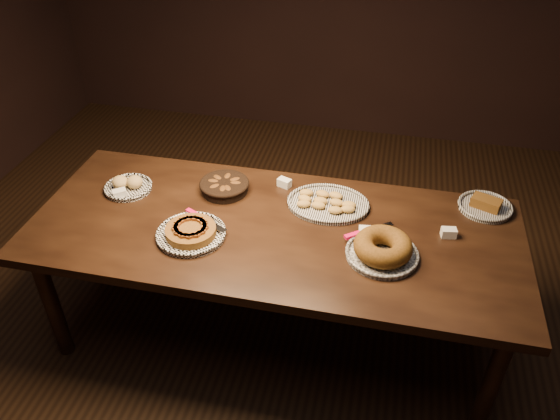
% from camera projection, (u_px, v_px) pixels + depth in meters
% --- Properties ---
extents(ground, '(5.00, 5.00, 0.00)m').
position_uv_depth(ground, '(274.00, 330.00, 3.11)').
color(ground, black).
rests_on(ground, ground).
extents(buffet_table, '(2.40, 1.00, 0.75)m').
position_uv_depth(buffet_table, '(274.00, 239.00, 2.71)').
color(buffet_table, black).
rests_on(buffet_table, ground).
extents(apple_tart_plate, '(0.33, 0.34, 0.06)m').
position_uv_depth(apple_tart_plate, '(191.00, 232.00, 2.59)').
color(apple_tart_plate, white).
rests_on(apple_tart_plate, buffet_table).
extents(madeleine_platter, '(0.42, 0.34, 0.05)m').
position_uv_depth(madeleine_platter, '(327.00, 203.00, 2.79)').
color(madeleine_platter, black).
rests_on(madeleine_platter, buffet_table).
extents(bundt_cake_plate, '(0.36, 0.41, 0.10)m').
position_uv_depth(bundt_cake_plate, '(383.00, 249.00, 2.46)').
color(bundt_cake_plate, black).
rests_on(bundt_cake_plate, buffet_table).
extents(croissant_basket, '(0.28, 0.28, 0.07)m').
position_uv_depth(croissant_basket, '(224.00, 185.00, 2.89)').
color(croissant_basket, black).
rests_on(croissant_basket, buffet_table).
extents(bread_roll_plate, '(0.25, 0.25, 0.08)m').
position_uv_depth(bread_roll_plate, '(128.00, 185.00, 2.91)').
color(bread_roll_plate, white).
rests_on(bread_roll_plate, buffet_table).
extents(loaf_plate, '(0.27, 0.27, 0.06)m').
position_uv_depth(loaf_plate, '(485.00, 206.00, 2.77)').
color(loaf_plate, black).
rests_on(loaf_plate, buffet_table).
extents(tent_cards, '(1.75, 0.52, 0.04)m').
position_uv_depth(tent_cards, '(279.00, 212.00, 2.72)').
color(tent_cards, white).
rests_on(tent_cards, buffet_table).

